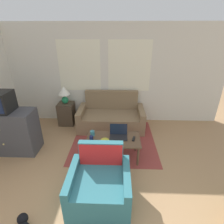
{
  "coord_description": "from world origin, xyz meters",
  "views": [
    {
      "loc": [
        0.29,
        -0.73,
        2.39
      ],
      "look_at": [
        0.16,
        2.79,
        0.75
      ],
      "focal_mm": 28.0,
      "sensor_mm": 36.0,
      "label": 1
    }
  ],
  "objects_px": {
    "table_lamp": "(64,93)",
    "snack_bowl": "(105,141)",
    "armchair": "(100,185)",
    "tv_remote": "(134,139)",
    "couch": "(111,118)",
    "laptop": "(118,134)",
    "cup_yellow": "(91,138)",
    "television": "(0,102)",
    "cup_navy": "(92,133)",
    "coffee_table": "(113,141)"
  },
  "relations": [
    {
      "from": "table_lamp",
      "to": "cup_navy",
      "type": "bearing_deg",
      "value": -55.31
    },
    {
      "from": "cup_navy",
      "to": "tv_remote",
      "type": "xyz_separation_m",
      "value": [
        0.83,
        -0.11,
        -0.04
      ]
    },
    {
      "from": "table_lamp",
      "to": "snack_bowl",
      "type": "distance_m",
      "value": 1.98
    },
    {
      "from": "armchair",
      "to": "cup_yellow",
      "type": "height_order",
      "value": "armchair"
    },
    {
      "from": "armchair",
      "to": "laptop",
      "type": "height_order",
      "value": "armchair"
    },
    {
      "from": "snack_bowl",
      "to": "tv_remote",
      "type": "distance_m",
      "value": 0.57
    },
    {
      "from": "snack_bowl",
      "to": "television",
      "type": "bearing_deg",
      "value": 172.16
    },
    {
      "from": "laptop",
      "to": "tv_remote",
      "type": "xyz_separation_m",
      "value": [
        0.3,
        -0.08,
        -0.04
      ]
    },
    {
      "from": "armchair",
      "to": "tv_remote",
      "type": "bearing_deg",
      "value": 59.95
    },
    {
      "from": "coffee_table",
      "to": "cup_yellow",
      "type": "relative_size",
      "value": 11.49
    },
    {
      "from": "armchair",
      "to": "cup_navy",
      "type": "relative_size",
      "value": 8.38
    },
    {
      "from": "laptop",
      "to": "cup_navy",
      "type": "distance_m",
      "value": 0.53
    },
    {
      "from": "laptop",
      "to": "cup_yellow",
      "type": "distance_m",
      "value": 0.55
    },
    {
      "from": "table_lamp",
      "to": "armchair",
      "type": "bearing_deg",
      "value": -64.23
    },
    {
      "from": "armchair",
      "to": "laptop",
      "type": "distance_m",
      "value": 1.13
    },
    {
      "from": "table_lamp",
      "to": "snack_bowl",
      "type": "height_order",
      "value": "table_lamp"
    },
    {
      "from": "cup_yellow",
      "to": "tv_remote",
      "type": "xyz_separation_m",
      "value": [
        0.83,
        0.06,
        -0.04
      ]
    },
    {
      "from": "laptop",
      "to": "snack_bowl",
      "type": "relative_size",
      "value": 2.02
    },
    {
      "from": "table_lamp",
      "to": "snack_bowl",
      "type": "bearing_deg",
      "value": -52.55
    },
    {
      "from": "couch",
      "to": "coffee_table",
      "type": "bearing_deg",
      "value": -85.83
    },
    {
      "from": "table_lamp",
      "to": "snack_bowl",
      "type": "relative_size",
      "value": 2.7
    },
    {
      "from": "television",
      "to": "cup_yellow",
      "type": "bearing_deg",
      "value": -7.23
    },
    {
      "from": "television",
      "to": "snack_bowl",
      "type": "height_order",
      "value": "television"
    },
    {
      "from": "table_lamp",
      "to": "coffee_table",
      "type": "relative_size",
      "value": 0.44
    },
    {
      "from": "coffee_table",
      "to": "cup_navy",
      "type": "bearing_deg",
      "value": 166.96
    },
    {
      "from": "cup_navy",
      "to": "couch",
      "type": "bearing_deg",
      "value": 74.23
    },
    {
      "from": "table_lamp",
      "to": "laptop",
      "type": "bearing_deg",
      "value": -42.88
    },
    {
      "from": "couch",
      "to": "table_lamp",
      "type": "height_order",
      "value": "table_lamp"
    },
    {
      "from": "cup_navy",
      "to": "cup_yellow",
      "type": "distance_m",
      "value": 0.17
    },
    {
      "from": "table_lamp",
      "to": "laptop",
      "type": "distance_m",
      "value": 2.0
    },
    {
      "from": "tv_remote",
      "to": "armchair",
      "type": "bearing_deg",
      "value": -120.05
    },
    {
      "from": "television",
      "to": "cup_yellow",
      "type": "height_order",
      "value": "television"
    },
    {
      "from": "cup_navy",
      "to": "coffee_table",
      "type": "bearing_deg",
      "value": -13.04
    },
    {
      "from": "table_lamp",
      "to": "tv_remote",
      "type": "height_order",
      "value": "table_lamp"
    },
    {
      "from": "tv_remote",
      "to": "laptop",
      "type": "bearing_deg",
      "value": 164.27
    },
    {
      "from": "table_lamp",
      "to": "coffee_table",
      "type": "height_order",
      "value": "table_lamp"
    },
    {
      "from": "cup_navy",
      "to": "cup_yellow",
      "type": "height_order",
      "value": "cup_navy"
    },
    {
      "from": "armchair",
      "to": "tv_remote",
      "type": "relative_size",
      "value": 5.68
    },
    {
      "from": "armchair",
      "to": "coffee_table",
      "type": "height_order",
      "value": "armchair"
    },
    {
      "from": "couch",
      "to": "cup_navy",
      "type": "xyz_separation_m",
      "value": [
        -0.33,
        -1.18,
        0.23
      ]
    },
    {
      "from": "snack_bowl",
      "to": "table_lamp",
      "type": "bearing_deg",
      "value": 127.45
    },
    {
      "from": "couch",
      "to": "television",
      "type": "bearing_deg",
      "value": -151.87
    },
    {
      "from": "television",
      "to": "cup_navy",
      "type": "bearing_deg",
      "value": -1.86
    },
    {
      "from": "couch",
      "to": "television",
      "type": "distance_m",
      "value": 2.54
    },
    {
      "from": "armchair",
      "to": "snack_bowl",
      "type": "relative_size",
      "value": 5.1
    },
    {
      "from": "couch",
      "to": "cup_navy",
      "type": "distance_m",
      "value": 1.25
    },
    {
      "from": "armchair",
      "to": "tv_remote",
      "type": "distance_m",
      "value": 1.16
    },
    {
      "from": "couch",
      "to": "table_lamp",
      "type": "xyz_separation_m",
      "value": [
        -1.24,
        0.13,
        0.64
      ]
    },
    {
      "from": "snack_bowl",
      "to": "tv_remote",
      "type": "bearing_deg",
      "value": 11.74
    },
    {
      "from": "laptop",
      "to": "cup_yellow",
      "type": "relative_size",
      "value": 3.8
    }
  ]
}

